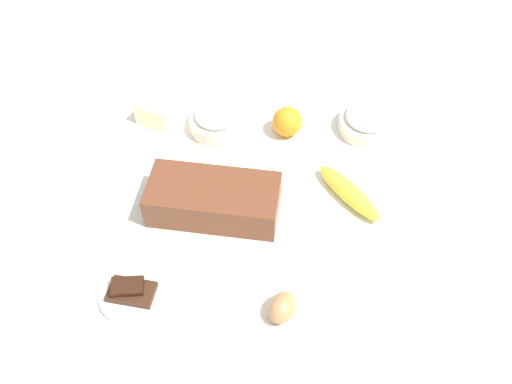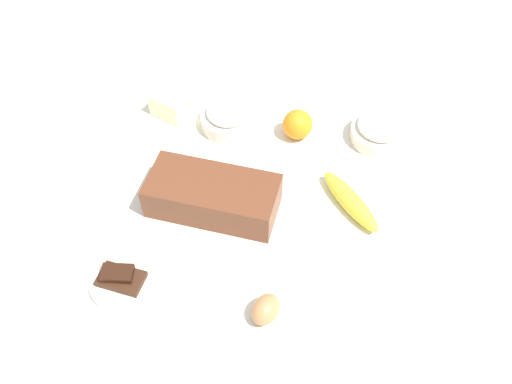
# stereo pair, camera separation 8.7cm
# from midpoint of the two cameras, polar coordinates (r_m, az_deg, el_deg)

# --- Properties ---
(ground_plane) EXTENTS (2.40, 2.40, 0.02)m
(ground_plane) POSITION_cam_midpoint_polar(r_m,az_deg,el_deg) (1.24, -2.01, -1.56)
(ground_plane) COLOR silver
(loaf_pan) EXTENTS (0.28, 0.13, 0.08)m
(loaf_pan) POSITION_cam_midpoint_polar(r_m,az_deg,el_deg) (1.19, -6.49, -0.82)
(loaf_pan) COLOR brown
(loaf_pan) RESTS_ON ground_plane
(flour_bowl) EXTENTS (0.14, 0.14, 0.06)m
(flour_bowl) POSITION_cam_midpoint_polar(r_m,az_deg,el_deg) (1.39, 9.66, 7.14)
(flour_bowl) COLOR silver
(flour_bowl) RESTS_ON ground_plane
(sugar_bowl) EXTENTS (0.14, 0.14, 0.06)m
(sugar_bowl) POSITION_cam_midpoint_polar(r_m,az_deg,el_deg) (1.38, -5.86, 7.38)
(sugar_bowl) COLOR silver
(sugar_bowl) RESTS_ON ground_plane
(banana) EXTENTS (0.16, 0.17, 0.04)m
(banana) POSITION_cam_midpoint_polar(r_m,az_deg,el_deg) (1.24, 7.57, -0.15)
(banana) COLOR yellow
(banana) RESTS_ON ground_plane
(orange_fruit) EXTENTS (0.07, 0.07, 0.07)m
(orange_fruit) POSITION_cam_midpoint_polar(r_m,az_deg,el_deg) (1.36, 1.37, 7.18)
(orange_fruit) COLOR orange
(orange_fruit) RESTS_ON ground_plane
(butter_block) EXTENTS (0.11, 0.09, 0.06)m
(butter_block) POSITION_cam_midpoint_polar(r_m,az_deg,el_deg) (1.42, -11.94, 7.96)
(butter_block) COLOR #F4EDB2
(butter_block) RESTS_ON ground_plane
(egg_near_butter) EXTENTS (0.07, 0.08, 0.05)m
(egg_near_butter) POSITION_cam_midpoint_polar(r_m,az_deg,el_deg) (1.06, 0.32, -11.91)
(egg_near_butter) COLOR #B47A4A
(egg_near_butter) RESTS_ON ground_plane
(chocolate_plate) EXTENTS (0.13, 0.13, 0.03)m
(chocolate_plate) POSITION_cam_midpoint_polar(r_m,az_deg,el_deg) (1.13, -14.88, -10.13)
(chocolate_plate) COLOR silver
(chocolate_plate) RESTS_ON ground_plane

